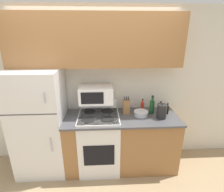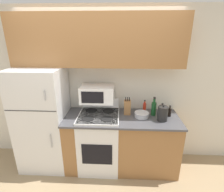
% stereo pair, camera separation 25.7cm
% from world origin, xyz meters
% --- Properties ---
extents(ground_plane, '(12.00, 12.00, 0.00)m').
position_xyz_m(ground_plane, '(0.00, 0.00, 0.00)').
color(ground_plane, tan).
extents(wall_back, '(8.00, 0.05, 2.55)m').
position_xyz_m(wall_back, '(0.00, 0.67, 1.27)').
color(wall_back, silver).
rests_on(wall_back, ground_plane).
extents(lower_cabinets, '(1.77, 0.68, 0.92)m').
position_xyz_m(lower_cabinets, '(0.38, 0.32, 0.46)').
color(lower_cabinets, '#9E6B3D').
rests_on(lower_cabinets, ground_plane).
extents(refrigerator, '(0.75, 0.65, 1.67)m').
position_xyz_m(refrigerator, '(-0.89, 0.31, 0.83)').
color(refrigerator, white).
rests_on(refrigerator, ground_plane).
extents(upper_cabinets, '(2.52, 0.31, 0.75)m').
position_xyz_m(upper_cabinets, '(0.00, 0.49, 2.04)').
color(upper_cabinets, '#9E6B3D').
rests_on(upper_cabinets, refrigerator).
extents(stove, '(0.63, 0.66, 1.11)m').
position_xyz_m(stove, '(0.02, 0.31, 0.49)').
color(stove, white).
rests_on(stove, ground_plane).
extents(microwave, '(0.52, 0.35, 0.26)m').
position_xyz_m(microwave, '(-0.01, 0.44, 1.25)').
color(microwave, white).
rests_on(microwave, stove).
extents(knife_block, '(0.10, 0.10, 0.29)m').
position_xyz_m(knife_block, '(0.46, 0.42, 1.04)').
color(knife_block, '#9E6B3D').
rests_on(knife_block, lower_cabinets).
extents(bowl, '(0.22, 0.22, 0.08)m').
position_xyz_m(bowl, '(0.68, 0.33, 0.96)').
color(bowl, silver).
rests_on(bowl, lower_cabinets).
extents(bottle_hot_sauce, '(0.05, 0.05, 0.20)m').
position_xyz_m(bottle_hot_sauce, '(0.75, 0.53, 1.00)').
color(bottle_hot_sauce, red).
rests_on(bottle_hot_sauce, lower_cabinets).
extents(bottle_wine_green, '(0.08, 0.08, 0.30)m').
position_xyz_m(bottle_wine_green, '(0.87, 0.40, 1.04)').
color(bottle_wine_green, '#194C23').
rests_on(bottle_wine_green, lower_cabinets).
extents(bottle_soy_sauce, '(0.05, 0.05, 0.18)m').
position_xyz_m(bottle_soy_sauce, '(1.12, 0.37, 0.99)').
color(bottle_soy_sauce, black).
rests_on(bottle_soy_sauce, lower_cabinets).
extents(bottle_cooking_spray, '(0.06, 0.06, 0.22)m').
position_xyz_m(bottle_cooking_spray, '(0.99, 0.36, 1.01)').
color(bottle_cooking_spray, gold).
rests_on(bottle_cooking_spray, lower_cabinets).
extents(kettle, '(0.15, 0.15, 0.25)m').
position_xyz_m(kettle, '(0.97, 0.23, 1.03)').
color(kettle, black).
rests_on(kettle, lower_cabinets).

